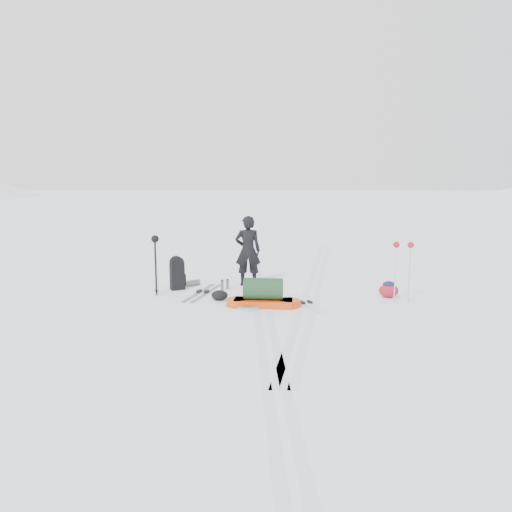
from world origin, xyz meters
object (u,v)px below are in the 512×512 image
object	(u,v)px
expedition_rucksack	(179,274)
pulk_sled	(263,296)
ski_poles_black	(155,246)
skier	(248,251)

from	to	relation	value
expedition_rucksack	pulk_sled	bearing A→B (deg)	-63.71
pulk_sled	expedition_rucksack	size ratio (longest dim) A/B	1.94
expedition_rucksack	ski_poles_black	bearing A→B (deg)	-148.39
pulk_sled	ski_poles_black	world-z (taller)	ski_poles_black
pulk_sled	expedition_rucksack	world-z (taller)	expedition_rucksack
skier	expedition_rucksack	size ratio (longest dim) A/B	2.13
skier	pulk_sled	bearing A→B (deg)	97.21
skier	expedition_rucksack	xyz separation A→B (m)	(-1.66, -0.52, -0.50)
pulk_sled	expedition_rucksack	distance (m)	2.64
expedition_rucksack	ski_poles_black	size ratio (longest dim) A/B	0.59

